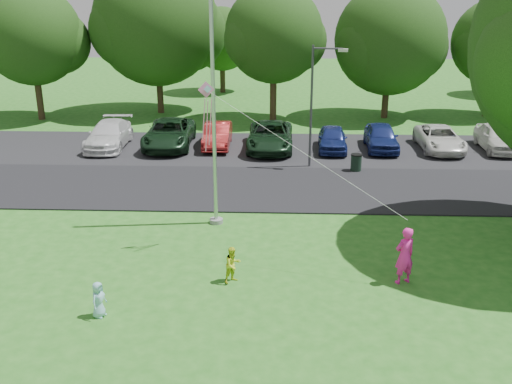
{
  "coord_description": "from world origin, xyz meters",
  "views": [
    {
      "loc": [
        -1.23,
        -14.69,
        8.23
      ],
      "look_at": [
        -1.97,
        4.0,
        1.6
      ],
      "focal_mm": 40.0,
      "sensor_mm": 36.0,
      "label": 1
    }
  ],
  "objects_px": {
    "trash_can": "(356,163)",
    "kite": "(213,108)",
    "woman": "(405,256)",
    "child_yellow": "(233,265)",
    "street_lamp": "(317,96)",
    "child_blue": "(99,300)",
    "flagpole": "(214,113)"
  },
  "relations": [
    {
      "from": "trash_can",
      "to": "kite",
      "type": "height_order",
      "value": "kite"
    },
    {
      "from": "street_lamp",
      "to": "kite",
      "type": "bearing_deg",
      "value": -103.82
    },
    {
      "from": "street_lamp",
      "to": "kite",
      "type": "relative_size",
      "value": 0.93
    },
    {
      "from": "flagpole",
      "to": "trash_can",
      "type": "xyz_separation_m",
      "value": [
        6.03,
        6.64,
        -3.73
      ]
    },
    {
      "from": "flagpole",
      "to": "trash_can",
      "type": "height_order",
      "value": "flagpole"
    },
    {
      "from": "street_lamp",
      "to": "child_blue",
      "type": "xyz_separation_m",
      "value": [
        -6.49,
        -13.86,
        -3.02
      ]
    },
    {
      "from": "street_lamp",
      "to": "child_blue",
      "type": "height_order",
      "value": "street_lamp"
    },
    {
      "from": "woman",
      "to": "child_blue",
      "type": "relative_size",
      "value": 1.75
    },
    {
      "from": "woman",
      "to": "child_yellow",
      "type": "bearing_deg",
      "value": -22.88
    },
    {
      "from": "woman",
      "to": "child_yellow",
      "type": "distance_m",
      "value": 5.06
    },
    {
      "from": "street_lamp",
      "to": "trash_can",
      "type": "bearing_deg",
      "value": -8.59
    },
    {
      "from": "street_lamp",
      "to": "trash_can",
      "type": "height_order",
      "value": "street_lamp"
    },
    {
      "from": "trash_can",
      "to": "child_blue",
      "type": "xyz_separation_m",
      "value": [
        -8.45,
        -13.25,
        0.07
      ]
    },
    {
      "from": "woman",
      "to": "child_yellow",
      "type": "xyz_separation_m",
      "value": [
        -5.05,
        -0.15,
        -0.32
      ]
    },
    {
      "from": "flagpole",
      "to": "child_yellow",
      "type": "distance_m",
      "value": 5.89
    },
    {
      "from": "street_lamp",
      "to": "child_yellow",
      "type": "distance_m",
      "value": 12.55
    },
    {
      "from": "flagpole",
      "to": "child_yellow",
      "type": "bearing_deg",
      "value": -77.79
    },
    {
      "from": "trash_can",
      "to": "woman",
      "type": "relative_size",
      "value": 0.49
    },
    {
      "from": "street_lamp",
      "to": "trash_can",
      "type": "relative_size",
      "value": 6.76
    },
    {
      "from": "woman",
      "to": "child_yellow",
      "type": "height_order",
      "value": "woman"
    },
    {
      "from": "flagpole",
      "to": "woman",
      "type": "relative_size",
      "value": 5.64
    },
    {
      "from": "trash_can",
      "to": "street_lamp",
      "type": "bearing_deg",
      "value": 162.81
    },
    {
      "from": "kite",
      "to": "flagpole",
      "type": "bearing_deg",
      "value": 75.53
    },
    {
      "from": "flagpole",
      "to": "street_lamp",
      "type": "distance_m",
      "value": 8.33
    },
    {
      "from": "child_yellow",
      "to": "woman",
      "type": "bearing_deg",
      "value": -40.21
    },
    {
      "from": "kite",
      "to": "child_yellow",
      "type": "bearing_deg",
      "value": -93.58
    },
    {
      "from": "trash_can",
      "to": "kite",
      "type": "relative_size",
      "value": 0.14
    },
    {
      "from": "flagpole",
      "to": "child_blue",
      "type": "bearing_deg",
      "value": -110.14
    },
    {
      "from": "street_lamp",
      "to": "child_blue",
      "type": "distance_m",
      "value": 15.6
    },
    {
      "from": "flagpole",
      "to": "child_yellow",
      "type": "relative_size",
      "value": 8.9
    },
    {
      "from": "trash_can",
      "to": "child_blue",
      "type": "height_order",
      "value": "child_blue"
    },
    {
      "from": "child_yellow",
      "to": "kite",
      "type": "relative_size",
      "value": 0.18
    }
  ]
}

